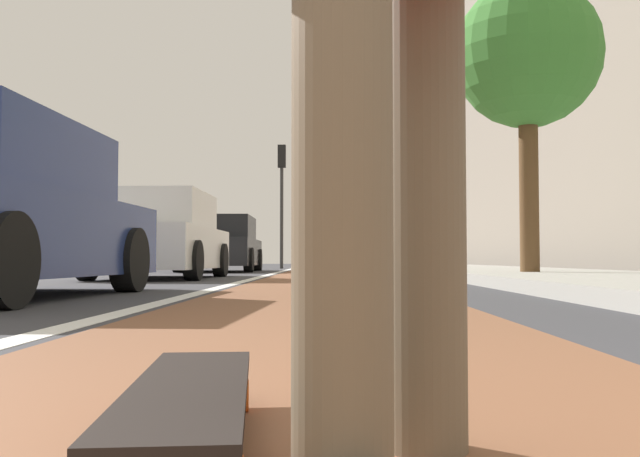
{
  "coord_description": "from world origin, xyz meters",
  "views": [
    {
      "loc": [
        -0.31,
        -0.08,
        0.33
      ],
      "look_at": [
        9.45,
        0.05,
        0.76
      ],
      "focal_mm": 39.74,
      "sensor_mm": 36.0,
      "label": 1
    }
  ],
  "objects_px": {
    "skateboard": "(190,396)",
    "traffic_light": "(282,183)",
    "parked_car_far": "(221,245)",
    "street_tree_mid": "(527,57)",
    "parked_car_mid": "(160,238)"
  },
  "relations": [
    {
      "from": "street_tree_mid",
      "to": "skateboard",
      "type": "bearing_deg",
      "value": 160.94
    },
    {
      "from": "parked_car_mid",
      "to": "parked_car_far",
      "type": "bearing_deg",
      "value": -0.03
    },
    {
      "from": "skateboard",
      "to": "parked_car_far",
      "type": "height_order",
      "value": "parked_car_far"
    },
    {
      "from": "traffic_light",
      "to": "parked_car_far",
      "type": "bearing_deg",
      "value": 168.43
    },
    {
      "from": "parked_car_far",
      "to": "street_tree_mid",
      "type": "xyz_separation_m",
      "value": [
        -8.15,
        -5.96,
        2.73
      ]
    },
    {
      "from": "parked_car_mid",
      "to": "street_tree_mid",
      "type": "height_order",
      "value": "street_tree_mid"
    },
    {
      "from": "parked_car_far",
      "to": "parked_car_mid",
      "type": "bearing_deg",
      "value": 179.97
    },
    {
      "from": "parked_car_far",
      "to": "traffic_light",
      "type": "xyz_separation_m",
      "value": [
        6.01,
        -1.23,
        2.32
      ]
    },
    {
      "from": "parked_car_far",
      "to": "street_tree_mid",
      "type": "bearing_deg",
      "value": -143.83
    },
    {
      "from": "skateboard",
      "to": "traffic_light",
      "type": "height_order",
      "value": "traffic_light"
    },
    {
      "from": "skateboard",
      "to": "traffic_light",
      "type": "xyz_separation_m",
      "value": [
        23.69,
        1.43,
        2.93
      ]
    },
    {
      "from": "parked_car_far",
      "to": "street_tree_mid",
      "type": "relative_size",
      "value": 0.95
    },
    {
      "from": "parked_car_mid",
      "to": "traffic_light",
      "type": "relative_size",
      "value": 0.93
    },
    {
      "from": "skateboard",
      "to": "street_tree_mid",
      "type": "distance_m",
      "value": 10.62
    },
    {
      "from": "parked_car_mid",
      "to": "parked_car_far",
      "type": "xyz_separation_m",
      "value": [
        6.78,
        -0.0,
        -0.0
      ]
    }
  ]
}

